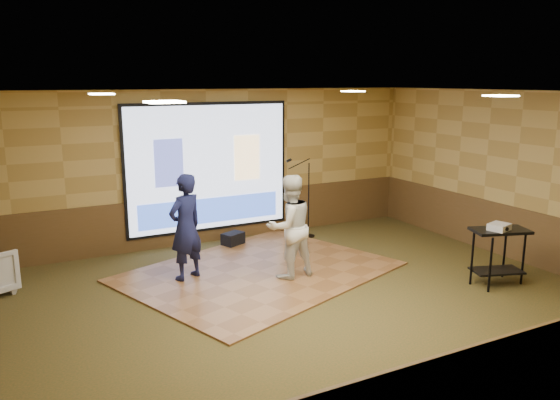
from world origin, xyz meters
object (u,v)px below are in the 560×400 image
mic_stand (306,213)px  duffel_bag (233,239)px  av_table (499,247)px  projector (499,227)px  player_left (186,227)px  player_right (290,227)px  dance_floor (259,272)px  projector_screen (209,169)px

mic_stand → duffel_bag: size_ratio=4.00×
av_table → duffel_bag: (-2.91, 3.83, -0.49)m
av_table → projector: 0.34m
player_left → player_right: size_ratio=1.02×
dance_floor → av_table: size_ratio=4.62×
player_right → mic_stand: size_ratio=1.01×
av_table → dance_floor: bearing=144.6°
dance_floor → player_left: (-1.18, 0.23, 0.87)m
player_left → projector_screen: bearing=-143.8°
mic_stand → player_left: bearing=-155.3°
av_table → duffel_bag: bearing=127.2°
dance_floor → duffel_bag: 1.64m
dance_floor → mic_stand: size_ratio=2.52×
player_left → mic_stand: size_ratio=1.03×
projector → duffel_bag: projector is taller
projector_screen → player_left: projector_screen is taller
projector_screen → player_right: (0.42, -2.53, -0.60)m
dance_floor → av_table: av_table is taller
player_left → duffel_bag: 2.10m
projector_screen → dance_floor: size_ratio=0.79×
player_left → av_table: player_left is taller
player_right → duffel_bag: bearing=-91.3°
player_left → mic_stand: (2.95, 1.27, -0.39)m
projector → mic_stand: bearing=92.8°
duffel_bag → mic_stand: bearing=-4.2°
av_table → duffel_bag: size_ratio=2.18×
player_right → duffel_bag: 2.21m
mic_stand → duffel_bag: 1.62m
duffel_bag → projector_screen: bearing=122.0°
projector_screen → mic_stand: 2.18m
player_right → duffel_bag: (-0.13, 2.07, -0.74)m
player_left → projector: size_ratio=5.50×
dance_floor → projector: projector is taller
projector → duffel_bag: bearing=110.5°
player_left → mic_stand: bearing=180.0°
dance_floor → projector_screen: bearing=92.6°
dance_floor → mic_stand: mic_stand is taller
projector_screen → dance_floor: 2.54m
dance_floor → projector: bearing=-36.4°
projector_screen → player_right: projector_screen is taller
av_table → mic_stand: mic_stand is taller
dance_floor → av_table: bearing=-35.4°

